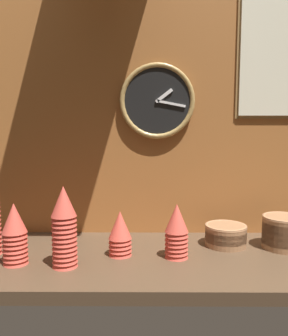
# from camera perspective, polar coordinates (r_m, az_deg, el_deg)

# --- Properties ---
(ground_plane) EXTENTS (1.60, 0.56, 0.04)m
(ground_plane) POSITION_cam_1_polar(r_m,az_deg,el_deg) (1.27, 1.09, -14.52)
(ground_plane) COLOR #4C3826
(wall_tiled_back) EXTENTS (1.60, 0.03, 1.05)m
(wall_tiled_back) POSITION_cam_1_polar(r_m,az_deg,el_deg) (1.45, 1.01, 10.16)
(wall_tiled_back) COLOR #A3602D
(wall_tiled_back) RESTS_ON ground_plane
(cup_stack_center_right) EXTENTS (0.08, 0.08, 0.18)m
(cup_stack_center_right) POSITION_cam_1_polar(r_m,az_deg,el_deg) (1.21, 5.25, -10.01)
(cup_stack_center_right) COLOR #DB4C3D
(cup_stack_center_right) RESTS_ON ground_plane
(cup_stack_left) EXTENTS (0.08, 0.08, 0.20)m
(cup_stack_left) POSITION_cam_1_polar(r_m,az_deg,el_deg) (1.22, -20.03, -9.88)
(cup_stack_left) COLOR #DB4C3D
(cup_stack_left) RESTS_ON ground_plane
(cup_stack_center_left) EXTENTS (0.08, 0.08, 0.26)m
(cup_stack_center_left) POSITION_cam_1_polar(r_m,az_deg,el_deg) (1.14, -12.68, -9.18)
(cup_stack_center_left) COLOR #DB4C3D
(cup_stack_center_left) RESTS_ON ground_plane
(cup_stack_center) EXTENTS (0.08, 0.08, 0.15)m
(cup_stack_center) POSITION_cam_1_polar(r_m,az_deg,el_deg) (1.23, -3.86, -10.41)
(cup_stack_center) COLOR #DB4C3D
(cup_stack_center) RESTS_ON ground_plane
(bowl_stack_far_right) EXTENTS (0.15, 0.15, 0.12)m
(bowl_stack_far_right) POSITION_cam_1_polar(r_m,az_deg,el_deg) (1.39, 21.51, -9.42)
(bowl_stack_far_right) COLOR #996B47
(bowl_stack_far_right) RESTS_ON ground_plane
(bowl_stack_right) EXTENTS (0.15, 0.15, 0.08)m
(bowl_stack_right) POSITION_cam_1_polar(r_m,az_deg,el_deg) (1.37, 12.97, -10.32)
(bowl_stack_right) COLOR #996B47
(bowl_stack_right) RESTS_ON ground_plane
(wall_clock) EXTENTS (0.30, 0.03, 0.30)m
(wall_clock) POSITION_cam_1_polar(r_m,az_deg,el_deg) (1.42, 2.15, 10.69)
(wall_clock) COLOR black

